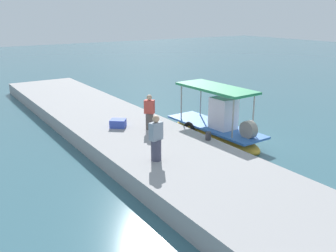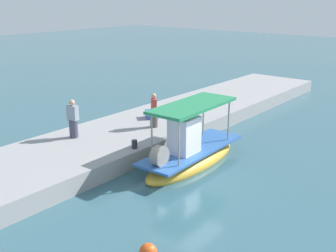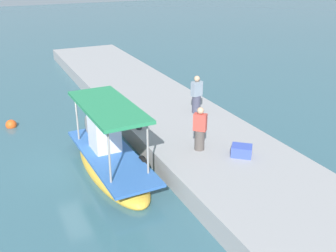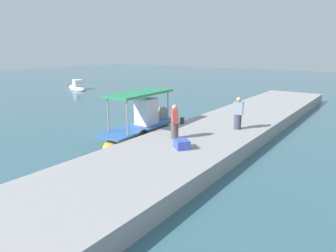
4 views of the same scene
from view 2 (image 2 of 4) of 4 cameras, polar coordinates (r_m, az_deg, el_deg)
name	(u,v)px [view 2 (image 2 of 4)]	position (r m, az deg, el deg)	size (l,w,h in m)	color
ground_plane	(186,175)	(16.76, 2.52, -6.67)	(120.00, 120.00, 0.00)	#37616D
dock_quay	(110,143)	(19.35, -7.87, -2.25)	(36.00, 4.80, 0.74)	#9A9899
main_fishing_boat	(190,153)	(17.60, 3.07, -3.71)	(5.84, 1.98, 2.96)	gold
fisherman_near_bollard	(154,112)	(20.00, -1.94, 1.93)	(0.52, 0.52, 1.65)	#524945
fisherman_by_crate	(73,120)	(18.97, -12.78, 0.75)	(0.45, 0.53, 1.73)	#404156
mooring_bollard	(134,144)	(17.41, -4.58, -2.49)	(0.24, 0.24, 0.35)	#2D2D33
cargo_crate	(152,114)	(21.64, -2.23, 1.61)	(0.71, 0.57, 0.38)	#3A50B7
marker_buoy	(148,252)	(12.02, -2.72, -16.74)	(0.50, 0.50, 0.50)	#EE531B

